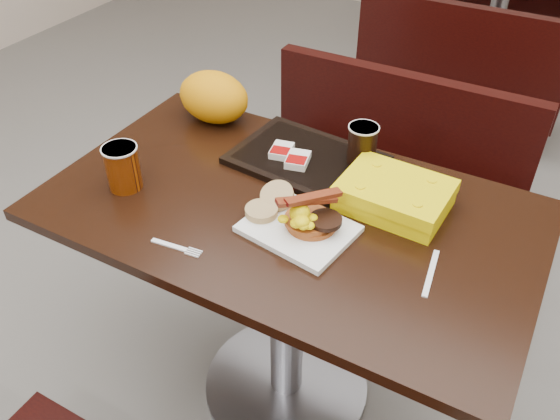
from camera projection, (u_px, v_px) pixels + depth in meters
The scene contains 23 objects.
floor at pixel (286, 387), 1.89m from camera, with size 6.00×7.00×0.01m, color gray.
table_near at pixel (287, 309), 1.66m from camera, with size 1.20×0.70×0.75m, color black, non-canonical shape.
bench_near_n at pixel (377, 186), 2.14m from camera, with size 1.00×0.46×0.72m, color black, non-canonical shape.
table_far at pixel (496, 18), 3.43m from camera, with size 1.20×0.70×0.75m, color black, non-canonical shape.
bench_far_s at pixel (464, 64), 2.96m from camera, with size 1.00×0.46×0.72m, color black, non-canonical shape.
platter at pixel (298, 229), 1.35m from camera, with size 0.24×0.19×0.01m, color white.
pancake_stack at pixel (312, 221), 1.34m from camera, with size 0.12×0.12×0.02m, color #9E4B1A.
sausage_patty at pixel (326, 220), 1.31m from camera, with size 0.08×0.08×0.01m, color black.
scrambled_eggs at pixel (300, 214), 1.31m from camera, with size 0.08×0.07×0.04m, color #FFE705.
bacon_strips at pixel (307, 199), 1.30m from camera, with size 0.14×0.06×0.01m, color #470509, non-canonical shape.
muffin_bottom at pixel (261, 211), 1.37m from camera, with size 0.08×0.08×0.02m, color tan.
muffin_top at pixel (277, 196), 1.40m from camera, with size 0.08×0.08×0.02m, color tan.
coffee_cup_near at pixel (123, 168), 1.45m from camera, with size 0.08×0.08×0.12m, color #863404.
fork at pixel (169, 245), 1.31m from camera, with size 0.13×0.02×0.00m, color white, non-canonical shape.
knife at pixel (431, 273), 1.24m from camera, with size 0.15×0.01×0.00m, color white.
condiment_syrup at pixel (250, 164), 1.56m from camera, with size 0.04×0.03×0.01m, color #A33F06.
condiment_ketchup at pixel (285, 190), 1.47m from camera, with size 0.04×0.03×0.01m, color #8C0504.
tray at pixel (307, 160), 1.57m from camera, with size 0.39×0.27×0.02m, color black.
hashbrown_sleeve_left at pixel (282, 151), 1.57m from camera, with size 0.05×0.07×0.02m, color silver.
hashbrown_sleeve_right at pixel (298, 160), 1.53m from camera, with size 0.06×0.08×0.02m, color silver.
coffee_cup_far at pixel (362, 144), 1.51m from camera, with size 0.08×0.08×0.10m, color black.
clamshell at pixel (394, 195), 1.40m from camera, with size 0.26×0.19×0.07m, color yellow.
paper_bag at pixel (214, 97), 1.71m from camera, with size 0.22×0.16×0.15m, color orange.
Camera 1 is at (0.52, -0.99, 1.63)m, focal length 37.28 mm.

